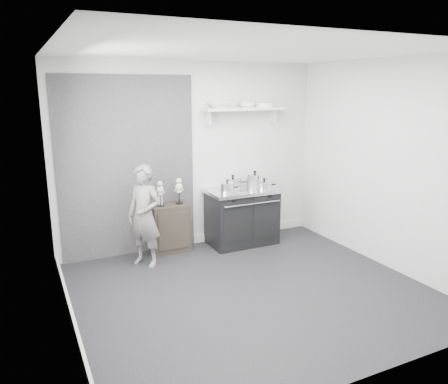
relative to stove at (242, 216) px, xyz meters
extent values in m
plane|color=black|center=(-0.67, -1.48, -0.43)|extent=(4.00, 4.00, 0.00)
cube|color=#BABAB7|center=(-0.67, 0.32, 0.92)|extent=(4.00, 0.02, 2.70)
cube|color=#BABAB7|center=(-0.67, -3.28, 0.92)|extent=(4.00, 0.02, 2.70)
cube|color=#BABAB7|center=(-2.67, -1.48, 0.92)|extent=(0.02, 3.60, 2.70)
cube|color=#BABAB7|center=(1.33, -1.48, 0.92)|extent=(0.02, 3.60, 2.70)
cube|color=silver|center=(-0.67, -1.48, 2.27)|extent=(4.00, 3.60, 0.02)
cube|color=black|center=(-1.62, 0.31, 0.82)|extent=(1.90, 0.02, 2.50)
cube|color=silver|center=(0.33, 0.30, -0.37)|extent=(2.00, 0.03, 0.12)
cube|color=silver|center=(-2.65, -1.48, -0.37)|extent=(0.03, 3.60, 0.12)
cube|color=silver|center=(0.13, 0.19, 1.59)|extent=(1.30, 0.26, 0.04)
cube|color=silver|center=(-0.42, 0.26, 1.47)|extent=(0.03, 0.12, 0.20)
cube|color=silver|center=(0.68, 0.26, 1.47)|extent=(0.03, 0.12, 0.20)
cube|color=black|center=(0.00, 0.00, -0.03)|extent=(1.00, 0.60, 0.80)
cube|color=silver|center=(0.00, 0.00, 0.40)|extent=(1.06, 0.64, 0.05)
cube|color=black|center=(-0.24, -0.30, -0.01)|extent=(0.42, 0.02, 0.52)
cube|color=black|center=(0.24, -0.30, -0.01)|extent=(0.42, 0.02, 0.52)
cylinder|color=silver|center=(0.00, -0.33, 0.27)|extent=(0.90, 0.02, 0.02)
cylinder|color=black|center=(-0.30, -0.31, 0.35)|extent=(0.04, 0.03, 0.04)
cylinder|color=black|center=(0.00, -0.31, 0.35)|extent=(0.04, 0.03, 0.04)
cylinder|color=black|center=(0.30, -0.31, 0.35)|extent=(0.04, 0.03, 0.04)
cube|color=black|center=(-1.10, 0.13, -0.08)|extent=(0.54, 0.32, 0.70)
imported|color=slate|center=(-1.55, -0.18, 0.25)|extent=(0.56, 0.59, 1.36)
cylinder|color=silver|center=(-0.30, -0.10, 0.49)|extent=(0.20, 0.20, 0.13)
cylinder|color=silver|center=(-0.30, -0.10, 0.56)|extent=(0.21, 0.21, 0.01)
sphere|color=black|center=(-0.30, -0.10, 0.59)|extent=(0.04, 0.04, 0.04)
cylinder|color=black|center=(-0.16, -0.10, 0.49)|extent=(0.10, 0.02, 0.02)
cylinder|color=silver|center=(-0.09, 0.14, 0.49)|extent=(0.25, 0.25, 0.14)
cylinder|color=silver|center=(-0.09, 0.14, 0.57)|extent=(0.26, 0.26, 0.02)
sphere|color=black|center=(-0.09, 0.14, 0.60)|extent=(0.05, 0.05, 0.05)
cylinder|color=black|center=(0.08, 0.14, 0.49)|extent=(0.10, 0.02, 0.02)
cylinder|color=silver|center=(0.26, 0.08, 0.51)|extent=(0.27, 0.27, 0.18)
cylinder|color=silver|center=(0.26, 0.08, 0.61)|extent=(0.28, 0.28, 0.02)
sphere|color=black|center=(0.26, 0.08, 0.65)|extent=(0.05, 0.05, 0.05)
cylinder|color=black|center=(0.43, 0.08, 0.51)|extent=(0.10, 0.02, 0.02)
cylinder|color=silver|center=(0.28, -0.16, 0.48)|extent=(0.22, 0.22, 0.12)
cylinder|color=silver|center=(0.28, -0.16, 0.55)|extent=(0.22, 0.22, 0.01)
sphere|color=black|center=(0.28, -0.16, 0.58)|extent=(0.04, 0.04, 0.04)
cylinder|color=black|center=(0.43, -0.16, 0.48)|extent=(0.10, 0.02, 0.02)
imported|color=white|center=(-0.28, 0.19, 1.65)|extent=(0.33, 0.33, 0.08)
imported|color=white|center=(0.17, 0.19, 1.65)|extent=(0.23, 0.23, 0.07)
cylinder|color=white|center=(0.47, 0.19, 1.64)|extent=(0.27, 0.27, 0.06)
camera|label=1|loc=(-3.00, -5.60, 1.91)|focal=35.00mm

